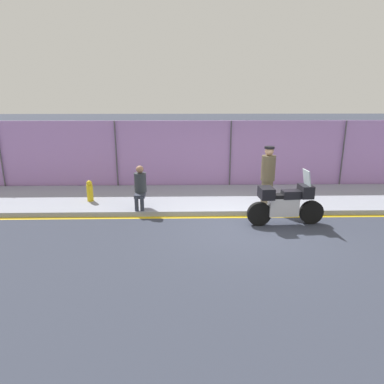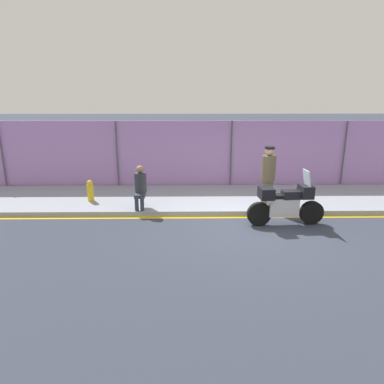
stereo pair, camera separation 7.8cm
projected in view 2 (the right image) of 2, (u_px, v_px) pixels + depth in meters
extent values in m
plane|color=#333847|center=(248.00, 228.00, 9.24)|extent=(120.00, 120.00, 0.00)
cube|color=#8E93A3|center=(236.00, 198.00, 11.64)|extent=(31.66, 3.13, 0.15)
cube|color=gold|center=(243.00, 217.00, 10.07)|extent=(31.66, 0.18, 0.01)
cube|color=#AD7FC6|center=(231.00, 155.00, 12.90)|extent=(30.07, 0.08, 2.57)
cylinder|color=#4C4C51|center=(2.00, 156.00, 12.69)|extent=(0.05, 0.05, 2.57)
cylinder|color=#4C4C51|center=(117.00, 156.00, 12.75)|extent=(0.05, 0.05, 2.57)
cylinder|color=#4C4C51|center=(231.00, 156.00, 12.81)|extent=(0.05, 0.05, 2.57)
cylinder|color=#4C4C51|center=(344.00, 155.00, 12.86)|extent=(0.05, 0.05, 2.57)
cylinder|color=black|center=(311.00, 213.00, 9.46)|extent=(0.67, 0.18, 0.66)
cylinder|color=black|center=(259.00, 214.00, 9.34)|extent=(0.67, 0.18, 0.66)
cube|color=silver|center=(283.00, 207.00, 9.34)|extent=(0.83, 0.33, 0.51)
cube|color=black|center=(292.00, 195.00, 9.26)|extent=(0.54, 0.34, 0.22)
cube|color=black|center=(281.00, 196.00, 9.25)|extent=(0.62, 0.32, 0.10)
cube|color=black|center=(306.00, 191.00, 9.27)|extent=(0.35, 0.50, 0.34)
cube|color=silver|center=(307.00, 178.00, 9.17)|extent=(0.13, 0.43, 0.42)
cube|color=black|center=(266.00, 193.00, 9.19)|extent=(0.39, 0.53, 0.30)
cylinder|color=brown|center=(267.00, 192.00, 10.68)|extent=(0.35, 0.35, 0.77)
cylinder|color=brown|center=(269.00, 168.00, 10.47)|extent=(0.43, 0.43, 0.77)
sphere|color=tan|center=(270.00, 151.00, 10.33)|extent=(0.27, 0.27, 0.27)
cylinder|color=black|center=(270.00, 148.00, 10.30)|extent=(0.31, 0.31, 0.06)
cylinder|color=#2D3342|center=(137.00, 204.00, 10.11)|extent=(0.12, 0.12, 0.42)
cylinder|color=#2D3342|center=(142.00, 204.00, 10.12)|extent=(0.12, 0.12, 0.42)
cube|color=#2D3342|center=(140.00, 195.00, 10.26)|extent=(0.31, 0.42, 0.10)
cylinder|color=#2D3338|center=(140.00, 182.00, 10.37)|extent=(0.36, 0.36, 0.59)
sphere|color=#A37556|center=(140.00, 169.00, 10.26)|extent=(0.22, 0.22, 0.22)
cylinder|color=gold|center=(91.00, 193.00, 11.07)|extent=(0.20, 0.20, 0.54)
sphere|color=gold|center=(90.00, 183.00, 10.98)|extent=(0.18, 0.18, 0.18)
cylinder|color=gold|center=(89.00, 193.00, 10.96)|extent=(0.07, 0.08, 0.07)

